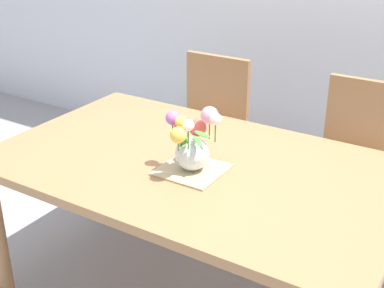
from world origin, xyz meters
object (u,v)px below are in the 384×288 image
object	(u,v)px
dining_table	(195,178)
chair_right	(356,155)
flower_vase	(192,142)
chair_left	(208,121)

from	to	relation	value
dining_table	chair_right	world-z (taller)	chair_right
chair_right	flower_vase	distance (m)	1.09
flower_vase	chair_right	bearing A→B (deg)	65.86
dining_table	chair_right	bearing A→B (deg)	62.70
chair_left	flower_vase	xyz separation A→B (m)	(0.48, -0.94, 0.33)
chair_right	flower_vase	world-z (taller)	flower_vase
chair_right	flower_vase	xyz separation A→B (m)	(-0.42, -0.94, 0.33)
chair_left	chair_right	distance (m)	0.90
dining_table	flower_vase	bearing A→B (deg)	-69.57
chair_left	dining_table	bearing A→B (deg)	117.30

